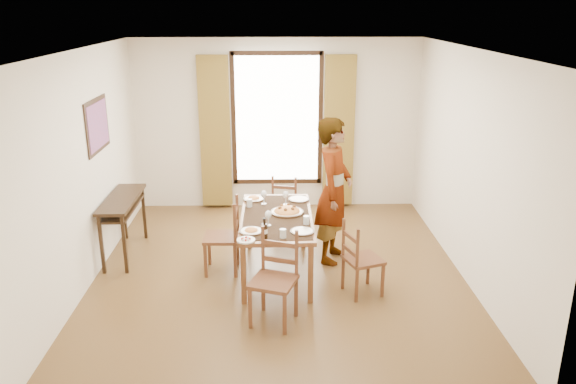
{
  "coord_description": "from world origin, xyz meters",
  "views": [
    {
      "loc": [
        -0.05,
        -6.3,
        3.17
      ],
      "look_at": [
        0.11,
        0.18,
        1.0
      ],
      "focal_mm": 35.0,
      "sensor_mm": 36.0,
      "label": 1
    }
  ],
  "objects_px": {
    "dining_table": "(276,221)",
    "pasta_platter": "(287,209)",
    "console_table": "(122,206)",
    "man": "(334,191)"
  },
  "relations": [
    {
      "from": "console_table",
      "to": "pasta_platter",
      "type": "distance_m",
      "value": 2.19
    },
    {
      "from": "console_table",
      "to": "man",
      "type": "xyz_separation_m",
      "value": [
        2.73,
        -0.19,
        0.25
      ]
    },
    {
      "from": "console_table",
      "to": "man",
      "type": "height_order",
      "value": "man"
    },
    {
      "from": "dining_table",
      "to": "pasta_platter",
      "type": "xyz_separation_m",
      "value": [
        0.13,
        0.08,
        0.12
      ]
    },
    {
      "from": "console_table",
      "to": "dining_table",
      "type": "bearing_deg",
      "value": -16.15
    },
    {
      "from": "man",
      "to": "pasta_platter",
      "type": "relative_size",
      "value": 4.68
    },
    {
      "from": "console_table",
      "to": "man",
      "type": "relative_size",
      "value": 0.64
    },
    {
      "from": "console_table",
      "to": "pasta_platter",
      "type": "height_order",
      "value": "pasta_platter"
    },
    {
      "from": "dining_table",
      "to": "pasta_platter",
      "type": "distance_m",
      "value": 0.19
    },
    {
      "from": "console_table",
      "to": "dining_table",
      "type": "relative_size",
      "value": 0.73
    }
  ]
}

